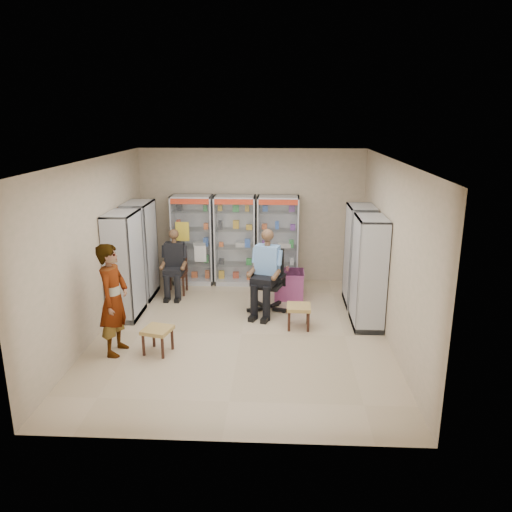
{
  "coord_description": "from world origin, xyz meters",
  "views": [
    {
      "loc": [
        0.66,
        -8.01,
        3.7
      ],
      "look_at": [
        0.22,
        0.7,
        1.22
      ],
      "focal_mm": 35.0,
      "sensor_mm": 36.0,
      "label": 1
    }
  ],
  "objects_px": {
    "cabinet_back_mid": "(235,240)",
    "office_chair": "(268,281)",
    "cabinet_left_near": "(124,266)",
    "cabinet_left_far": "(141,250)",
    "cabinet_back_left": "(193,240)",
    "woven_stool_b": "(158,340)",
    "seated_shopkeeper": "(268,274)",
    "pink_trunk": "(289,284)",
    "cabinet_right_far": "(359,256)",
    "cabinet_right_near": "(369,273)",
    "wooden_chair": "(176,272)",
    "woven_stool_a": "(299,317)",
    "standing_man": "(114,300)",
    "cabinet_back_right": "(278,241)"
  },
  "relations": [
    {
      "from": "cabinet_right_far",
      "to": "standing_man",
      "type": "xyz_separation_m",
      "value": [
        -4.18,
        -2.39,
        -0.1
      ]
    },
    {
      "from": "woven_stool_b",
      "to": "cabinet_right_far",
      "type": "bearing_deg",
      "value": 34.0
    },
    {
      "from": "woven_stool_b",
      "to": "standing_man",
      "type": "relative_size",
      "value": 0.23
    },
    {
      "from": "cabinet_back_left",
      "to": "woven_stool_b",
      "type": "xyz_separation_m",
      "value": [
        0.01,
        -3.5,
        -0.79
      ]
    },
    {
      "from": "office_chair",
      "to": "standing_man",
      "type": "bearing_deg",
      "value": -124.24
    },
    {
      "from": "pink_trunk",
      "to": "office_chair",
      "type": "bearing_deg",
      "value": -119.34
    },
    {
      "from": "pink_trunk",
      "to": "cabinet_left_far",
      "type": "bearing_deg",
      "value": -178.84
    },
    {
      "from": "cabinet_back_right",
      "to": "cabinet_right_far",
      "type": "height_order",
      "value": "same"
    },
    {
      "from": "cabinet_right_near",
      "to": "standing_man",
      "type": "bearing_deg",
      "value": 107.16
    },
    {
      "from": "cabinet_back_right",
      "to": "woven_stool_a",
      "type": "height_order",
      "value": "cabinet_back_right"
    },
    {
      "from": "cabinet_right_far",
      "to": "pink_trunk",
      "type": "distance_m",
      "value": 1.58
    },
    {
      "from": "cabinet_back_mid",
      "to": "cabinet_left_near",
      "type": "bearing_deg",
      "value": -132.8
    },
    {
      "from": "office_chair",
      "to": "pink_trunk",
      "type": "distance_m",
      "value": 0.93
    },
    {
      "from": "cabinet_left_far",
      "to": "standing_man",
      "type": "relative_size",
      "value": 1.11
    },
    {
      "from": "office_chair",
      "to": "cabinet_left_far",
      "type": "bearing_deg",
      "value": -177.53
    },
    {
      "from": "wooden_chair",
      "to": "woven_stool_a",
      "type": "height_order",
      "value": "wooden_chair"
    },
    {
      "from": "wooden_chair",
      "to": "pink_trunk",
      "type": "distance_m",
      "value": 2.41
    },
    {
      "from": "cabinet_right_near",
      "to": "woven_stool_b",
      "type": "height_order",
      "value": "cabinet_right_near"
    },
    {
      "from": "cabinet_left_near",
      "to": "standing_man",
      "type": "distance_m",
      "value": 1.52
    },
    {
      "from": "cabinet_back_mid",
      "to": "cabinet_right_far",
      "type": "xyz_separation_m",
      "value": [
        2.58,
        -1.13,
        0.0
      ]
    },
    {
      "from": "cabinet_right_far",
      "to": "seated_shopkeeper",
      "type": "xyz_separation_m",
      "value": [
        -1.81,
        -0.55,
        -0.23
      ]
    },
    {
      "from": "cabinet_left_near",
      "to": "woven_stool_a",
      "type": "distance_m",
      "value": 3.35
    },
    {
      "from": "cabinet_back_mid",
      "to": "cabinet_back_right",
      "type": "relative_size",
      "value": 1.0
    },
    {
      "from": "cabinet_back_left",
      "to": "seated_shopkeeper",
      "type": "xyz_separation_m",
      "value": [
        1.72,
        -1.68,
        -0.23
      ]
    },
    {
      "from": "cabinet_right_far",
      "to": "pink_trunk",
      "type": "height_order",
      "value": "cabinet_right_far"
    },
    {
      "from": "cabinet_back_mid",
      "to": "wooden_chair",
      "type": "bearing_deg",
      "value": -148.69
    },
    {
      "from": "cabinet_right_far",
      "to": "standing_man",
      "type": "distance_m",
      "value": 4.82
    },
    {
      "from": "standing_man",
      "to": "seated_shopkeeper",
      "type": "bearing_deg",
      "value": -46.33
    },
    {
      "from": "cabinet_right_near",
      "to": "pink_trunk",
      "type": "height_order",
      "value": "cabinet_right_near"
    },
    {
      "from": "office_chair",
      "to": "woven_stool_b",
      "type": "distance_m",
      "value": 2.57
    },
    {
      "from": "cabinet_left_far",
      "to": "seated_shopkeeper",
      "type": "distance_m",
      "value": 2.77
    },
    {
      "from": "seated_shopkeeper",
      "to": "woven_stool_b",
      "type": "relative_size",
      "value": 3.68
    },
    {
      "from": "cabinet_back_mid",
      "to": "woven_stool_a",
      "type": "bearing_deg",
      "value": -60.69
    },
    {
      "from": "seated_shopkeeper",
      "to": "woven_stool_b",
      "type": "distance_m",
      "value": 2.56
    },
    {
      "from": "cabinet_left_near",
      "to": "woven_stool_b",
      "type": "distance_m",
      "value": 1.92
    },
    {
      "from": "wooden_chair",
      "to": "cabinet_right_far",
      "type": "bearing_deg",
      "value": -6.04
    },
    {
      "from": "cabinet_right_far",
      "to": "cabinet_left_near",
      "type": "bearing_deg",
      "value": 101.41
    },
    {
      "from": "wooden_chair",
      "to": "pink_trunk",
      "type": "height_order",
      "value": "wooden_chair"
    },
    {
      "from": "cabinet_back_mid",
      "to": "cabinet_back_right",
      "type": "bearing_deg",
      "value": 0.0
    },
    {
      "from": "pink_trunk",
      "to": "cabinet_back_mid",
      "type": "bearing_deg",
      "value": 144.16
    },
    {
      "from": "office_chair",
      "to": "pink_trunk",
      "type": "height_order",
      "value": "office_chair"
    },
    {
      "from": "cabinet_left_near",
      "to": "cabinet_left_far",
      "type": "bearing_deg",
      "value": 180.0
    },
    {
      "from": "cabinet_back_mid",
      "to": "office_chair",
      "type": "distance_m",
      "value": 1.84
    },
    {
      "from": "cabinet_left_near",
      "to": "woven_stool_a",
      "type": "bearing_deg",
      "value": 83.3
    },
    {
      "from": "seated_shopkeeper",
      "to": "cabinet_right_far",
      "type": "bearing_deg",
      "value": 34.04
    },
    {
      "from": "cabinet_back_mid",
      "to": "wooden_chair",
      "type": "xyz_separation_m",
      "value": [
        -1.2,
        -0.73,
        -0.53
      ]
    },
    {
      "from": "cabinet_left_near",
      "to": "standing_man",
      "type": "bearing_deg",
      "value": 10.64
    },
    {
      "from": "cabinet_back_mid",
      "to": "woven_stool_b",
      "type": "relative_size",
      "value": 4.76
    },
    {
      "from": "cabinet_right_far",
      "to": "pink_trunk",
      "type": "bearing_deg",
      "value": 79.22
    },
    {
      "from": "standing_man",
      "to": "cabinet_back_mid",
      "type": "bearing_deg",
      "value": -18.61
    }
  ]
}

